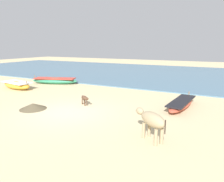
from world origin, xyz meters
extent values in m
plane|color=#CCB789|center=(0.00, 0.00, 0.00)|extent=(80.00, 80.00, 0.00)
cube|color=slate|center=(0.00, 16.98, 0.04)|extent=(60.00, 20.00, 0.08)
ellipsoid|color=#338C66|center=(-6.24, 5.98, 0.27)|extent=(4.29, 2.40, 0.53)
cube|color=#CC3F33|center=(-6.24, 5.98, 0.49)|extent=(3.81, 2.21, 0.07)
cube|color=olive|center=(-6.54, 5.87, 0.41)|extent=(0.42, 0.92, 0.04)
cylinder|color=olive|center=(-8.05, 5.35, 0.63)|extent=(0.06, 0.06, 0.20)
ellipsoid|color=gold|center=(-7.44, 2.90, 0.29)|extent=(3.26, 1.67, 0.58)
cube|color=white|center=(-7.44, 2.90, 0.54)|extent=(2.89, 1.58, 0.07)
cube|color=olive|center=(-7.21, 2.87, 0.45)|extent=(0.28, 1.01, 0.04)
cylinder|color=olive|center=(-6.02, 2.67, 0.68)|extent=(0.06, 0.06, 0.20)
ellipsoid|color=#B74733|center=(5.16, 3.57, 0.21)|extent=(1.26, 3.66, 0.42)
cube|color=black|center=(5.16, 3.57, 0.38)|extent=(1.19, 3.23, 0.07)
cube|color=olive|center=(5.19, 3.83, 0.32)|extent=(0.73, 0.20, 0.04)
cylinder|color=olive|center=(5.34, 5.21, 0.52)|extent=(0.06, 0.06, 0.20)
ellipsoid|color=tan|center=(4.87, -1.21, 0.83)|extent=(1.26, 1.09, 0.53)
ellipsoid|color=tan|center=(4.21, -0.75, 0.91)|extent=(0.46, 0.42, 0.29)
sphere|color=#2D2119|center=(4.07, -0.65, 0.88)|extent=(0.15, 0.15, 0.11)
cylinder|color=tan|center=(4.50, -1.11, 0.30)|extent=(0.12, 0.12, 0.60)
cylinder|color=tan|center=(4.65, -0.90, 0.30)|extent=(0.12, 0.12, 0.60)
cylinder|color=tan|center=(5.08, -1.52, 0.30)|extent=(0.12, 0.12, 0.60)
cylinder|color=tan|center=(5.23, -1.30, 0.30)|extent=(0.12, 0.12, 0.60)
cylinder|color=#2D2119|center=(5.39, -1.57, 0.77)|extent=(0.04, 0.04, 0.49)
ellipsoid|color=#4C3323|center=(0.01, 1.55, 0.42)|extent=(0.65, 0.53, 0.27)
ellipsoid|color=#4C3323|center=(0.36, 1.34, 0.46)|extent=(0.24, 0.21, 0.14)
sphere|color=#2D2119|center=(0.44, 1.29, 0.45)|extent=(0.08, 0.08, 0.06)
cylinder|color=#4C3323|center=(0.20, 1.51, 0.15)|extent=(0.06, 0.06, 0.31)
cylinder|color=#4C3323|center=(0.13, 1.40, 0.15)|extent=(0.06, 0.06, 0.31)
cylinder|color=#4C3323|center=(-0.10, 1.70, 0.15)|extent=(0.06, 0.06, 0.31)
cylinder|color=#4C3323|center=(-0.17, 1.58, 0.15)|extent=(0.06, 0.06, 0.31)
cylinder|color=#2D2119|center=(-0.26, 1.72, 0.39)|extent=(0.02, 0.02, 0.25)
cone|color=brown|center=(-2.06, -0.38, 0.16)|extent=(1.72, 1.72, 0.31)
camera|label=1|loc=(6.71, -8.07, 3.43)|focal=32.99mm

